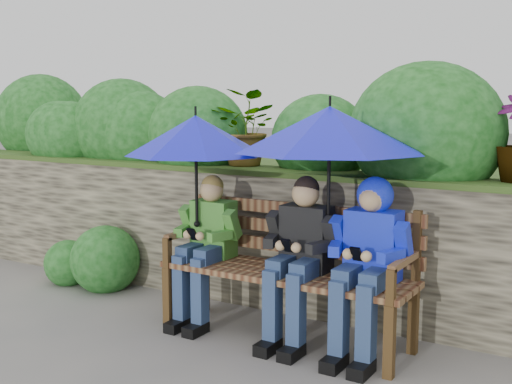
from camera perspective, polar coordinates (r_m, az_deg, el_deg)
The scene contains 8 objects.
ground at distance 4.27m, azimuth -0.72°, elevation -12.89°, with size 60.00×60.00×0.00m, color #5C5C5C.
garden_backdrop at distance 5.50m, azimuth 6.65°, elevation -1.02°, with size 8.00×2.88×1.86m.
park_bench at distance 4.17m, azimuth 3.04°, elevation -6.18°, with size 1.67×0.49×0.88m.
boy_left at distance 4.41m, azimuth -4.46°, elevation -4.30°, with size 0.44×0.50×1.03m.
boy_middle at distance 4.04m, azimuth 3.90°, elevation -5.23°, with size 0.46×0.54×1.06m.
boy_right at distance 3.85m, azimuth 9.92°, elevation -5.23°, with size 0.47×0.58×1.08m.
umbrella_left at distance 4.34m, azimuth -5.37°, elevation 5.03°, with size 0.95×0.95×0.82m.
umbrella_right at distance 3.91m, azimuth 6.56°, elevation 5.56°, with size 1.18×1.18×0.87m.
Camera 1 is at (2.12, -3.38, 1.52)m, focal length 45.00 mm.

